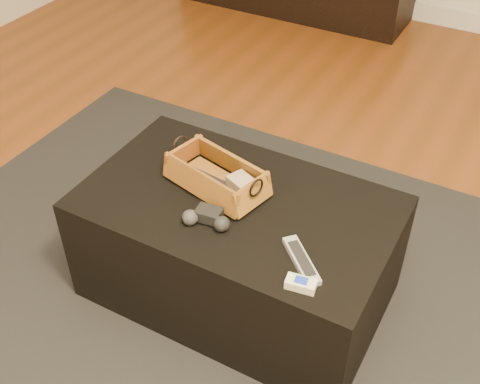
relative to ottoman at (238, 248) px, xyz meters
The scene contains 10 objects.
floor 0.25m from the ottoman, 60.33° to the right, with size 5.00×5.50×0.01m, color brown.
baseboard 2.65m from the ottoman, 88.96° to the left, with size 5.00×0.04×0.12m, color white.
area_rug 0.22m from the ottoman, 90.00° to the right, with size 2.60×2.00×0.01m, color black.
ottoman is the anchor object (origin of this frame).
tv_remote 0.26m from the ottoman, 168.92° to the left, with size 0.18×0.04×0.02m, color black.
cloth_bundle 0.25m from the ottoman, 91.14° to the left, with size 0.09×0.06×0.05m, color tan.
wicker_basket 0.27m from the ottoman, 161.94° to the left, with size 0.37×0.25×0.12m.
game_controller 0.27m from the ottoman, 101.47° to the right, with size 0.16×0.10×0.05m.
silver_remote 0.39m from the ottoman, 27.23° to the right, with size 0.17×0.16×0.02m.
cream_gadget 0.46m from the ottoman, 35.57° to the right, with size 0.09×0.05×0.03m.
Camera 1 is at (0.66, -1.18, 1.67)m, focal length 45.00 mm.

